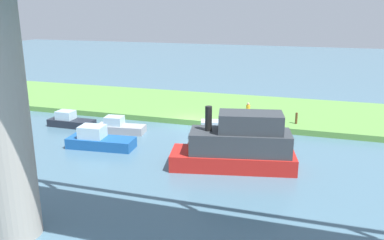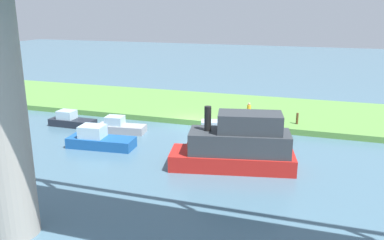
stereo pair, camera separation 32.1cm
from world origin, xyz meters
The scene contains 10 objects.
ground_plane centered at (0.00, 0.00, 0.00)m, with size 160.00×160.00×0.00m, color #476B7F.
grassy_bank centered at (0.00, -6.00, 0.25)m, with size 80.00×12.00×0.50m, color #5B9342.
bridge_pylon centered at (2.24, 19.28, 5.29)m, with size 2.22×2.22×10.58m, color #9E998E.
person_on_bank centered at (-4.72, -2.46, 1.20)m, with size 0.46×0.46×1.39m.
mooring_post centered at (-9.06, -1.67, 0.99)m, with size 0.20×0.20×0.97m, color brown.
houseboat_blue centered at (-5.90, 8.36, 1.52)m, with size 8.43×4.26×4.11m.
pontoon_yellow centered at (-2.99, 2.62, 0.50)m, with size 4.40×2.45×1.39m.
skiff_small centered at (10.06, 3.49, 0.49)m, with size 4.14×1.49×1.38m.
riverboat_paddlewheel centered at (5.09, 3.77, 0.49)m, with size 4.23×1.90×1.36m.
motorboat_red centered at (4.74, 7.65, 0.60)m, with size 5.16×2.24×1.67m.
Camera 1 is at (-10.47, 32.48, 10.16)m, focal length 37.25 mm.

